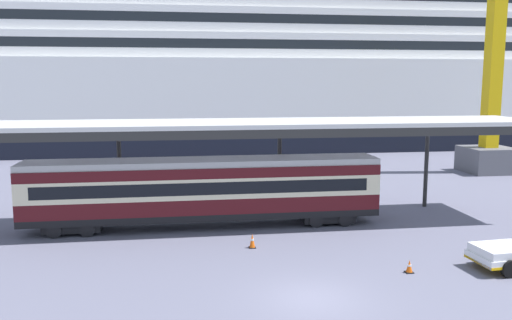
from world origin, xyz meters
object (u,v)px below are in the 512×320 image
Objects in this scene: traffic_cone_near at (409,266)px; dockside_crane at (504,6)px; train_carriage at (204,189)px; cruise_ship at (336,58)px; traffic_cone_mid at (252,241)px.

traffic_cone_near is 35.05m from dockside_crane.
train_carriage is 34.92× the size of traffic_cone_near.
dockside_crane is (7.02, -29.19, 3.49)m from cruise_ship.
traffic_cone_near is at bearing -128.41° from dockside_crane.
dockside_crane reaches higher than train_carriage.
dockside_crane reaches higher than cruise_ship.
cruise_ship is at bearing 76.84° from traffic_cone_near.
cruise_ship reaches higher than traffic_cone_near.
cruise_ship is 54.13m from traffic_cone_mid.
traffic_cone_mid reaches higher than traffic_cone_near.
traffic_cone_mid is at bearing 144.60° from traffic_cone_near.
cruise_ship is at bearing 103.53° from dockside_crane.
traffic_cone_mid is at bearing -142.55° from dockside_crane.
traffic_cone_near is at bearing -103.16° from cruise_ship.
traffic_cone_near is 8.08m from traffic_cone_mid.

